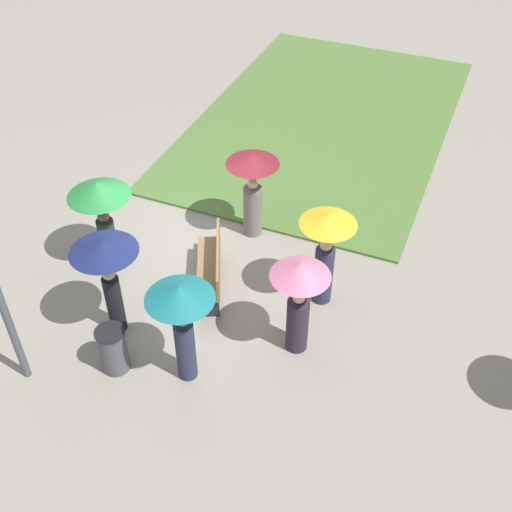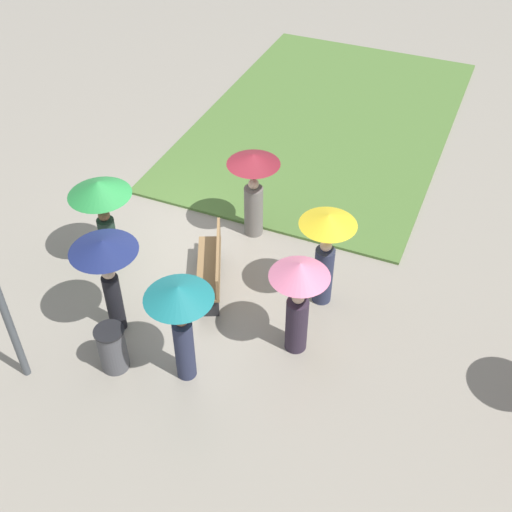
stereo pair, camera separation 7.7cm
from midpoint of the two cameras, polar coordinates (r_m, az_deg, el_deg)
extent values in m
plane|color=gray|center=(12.64, -5.50, 0.54)|extent=(90.00, 90.00, 0.00)
cube|color=#4C7033|center=(16.83, 6.44, 11.91)|extent=(9.42, 6.00, 0.06)
cube|color=brown|center=(11.59, -4.03, -1.05)|extent=(1.74, 1.10, 0.05)
cube|color=brown|center=(11.42, -3.19, -0.11)|extent=(1.59, 0.76, 0.45)
cube|color=#232326|center=(12.31, -3.89, 0.56)|extent=(0.23, 0.38, 0.40)
cube|color=#232326|center=(11.20, -4.08, -4.53)|extent=(0.23, 0.38, 0.40)
cylinder|color=#4C4C51|center=(10.49, -12.41, -8.09)|extent=(0.45, 0.45, 0.81)
cylinder|color=black|center=(10.18, -12.75, -6.53)|extent=(0.48, 0.48, 0.03)
cylinder|color=#2D2333|center=(10.47, 3.84, -6.11)|extent=(0.38, 0.38, 1.04)
sphere|color=beige|center=(10.02, 3.99, -3.70)|extent=(0.20, 0.20, 0.20)
cylinder|color=#4C4C4F|center=(9.82, 4.07, -2.55)|extent=(0.02, 0.02, 0.35)
cone|color=pink|center=(9.62, 4.15, -1.24)|extent=(0.95, 0.95, 0.26)
cylinder|color=slate|center=(12.68, -0.04, 4.04)|extent=(0.51, 0.51, 1.08)
sphere|color=beige|center=(12.30, -0.04, 6.43)|extent=(0.21, 0.21, 0.21)
cylinder|color=#4C4C4F|center=(12.15, -0.04, 7.50)|extent=(0.02, 0.02, 0.35)
cone|color=maroon|center=(11.99, -0.04, 8.61)|extent=(1.02, 1.02, 0.21)
cylinder|color=#282D47|center=(11.26, 6.19, -1.71)|extent=(0.41, 0.41, 1.16)
sphere|color=beige|center=(10.81, 6.45, 0.93)|extent=(0.20, 0.20, 0.20)
cylinder|color=#4C4C4F|center=(10.63, 6.56, 2.07)|extent=(0.02, 0.02, 0.35)
cone|color=gold|center=(10.46, 6.67, 3.25)|extent=(0.97, 0.97, 0.20)
cylinder|color=#282D47|center=(10.08, -6.15, -8.29)|extent=(0.42, 0.42, 1.15)
sphere|color=brown|center=(9.58, -6.43, -5.66)|extent=(0.20, 0.20, 0.20)
cylinder|color=#4C4C4F|center=(9.38, -6.56, -4.50)|extent=(0.02, 0.02, 0.35)
cone|color=#197075|center=(9.17, -6.70, -3.24)|extent=(1.03, 1.03, 0.23)
cylinder|color=#1E3328|center=(12.38, -12.78, 1.41)|extent=(0.45, 0.45, 0.96)
sphere|color=brown|center=(12.02, -13.19, 3.56)|extent=(0.22, 0.22, 0.22)
cylinder|color=#4C4C4F|center=(11.86, -13.39, 4.65)|extent=(0.02, 0.02, 0.35)
cone|color=#237A38|center=(11.68, -13.63, 5.88)|extent=(1.14, 1.14, 0.28)
cylinder|color=black|center=(10.96, -12.27, -4.08)|extent=(0.37, 0.37, 1.15)
sphere|color=beige|center=(10.50, -12.80, -1.44)|extent=(0.22, 0.22, 0.22)
cylinder|color=#4C4C4F|center=(10.31, -13.03, -0.27)|extent=(0.02, 0.02, 0.35)
cone|color=navy|center=(10.14, -13.26, 0.89)|extent=(1.09, 1.09, 0.20)
camera|label=1|loc=(0.04, -89.80, 0.17)|focal=45.00mm
camera|label=2|loc=(0.04, 90.20, -0.17)|focal=45.00mm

